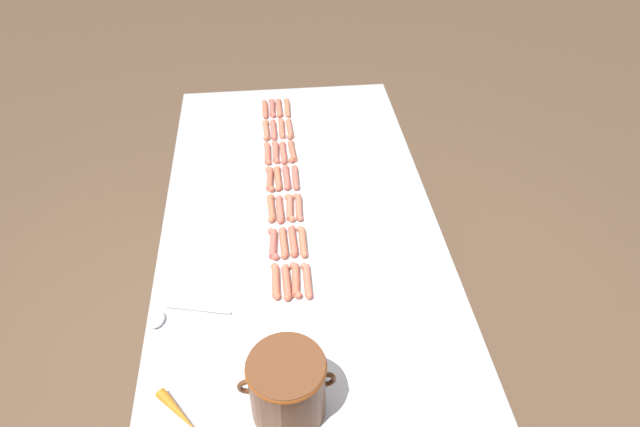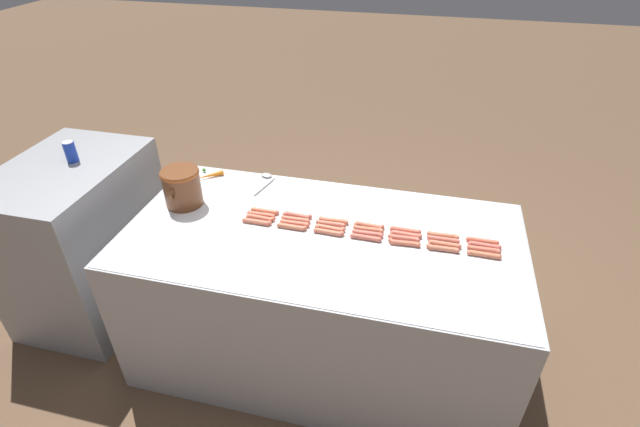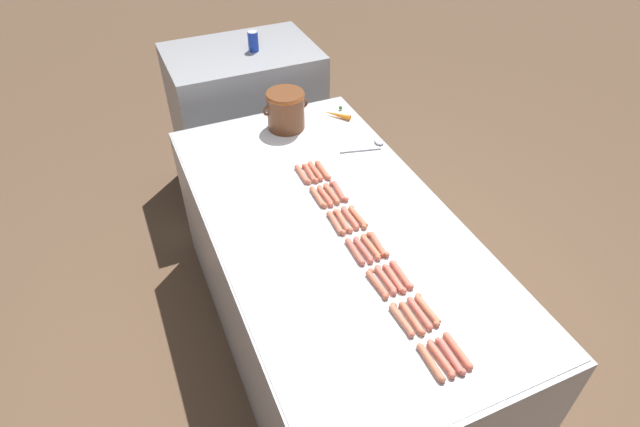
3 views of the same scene
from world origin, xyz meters
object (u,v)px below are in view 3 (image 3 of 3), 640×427
Objects in this scene: hot_dog_14 at (450,356)px; hot_dog_26 at (339,191)px; hot_dog_2 at (378,284)px; hot_dog_6 at (303,174)px; soda_can at (253,41)px; hot_dog_3 at (356,251)px; hot_dog_5 at (319,197)px; hot_dog_11 at (343,221)px; hot_dog_15 at (420,313)px; hot_dog_17 at (371,247)px; back_cabinet at (248,121)px; hot_dog_12 at (325,196)px; hot_dog_27 at (323,170)px; carrot at (337,114)px; hot_dog_20 at (315,171)px; hot_dog_9 at (386,280)px; serving_spoon at (373,144)px; hot_dog_23 at (401,275)px; hot_dog_21 at (458,351)px; hot_dog_0 at (431,362)px; hot_dog_1 at (402,319)px; hot_dog_13 at (310,173)px; hot_dog_19 at (332,193)px; hot_dog_10 at (363,250)px; hot_dog_16 at (394,279)px; hot_dog_4 at (336,223)px; bean_pot at (286,109)px; hot_dog_25 at (358,217)px; hot_dog_22 at (427,310)px; hot_dog_7 at (441,359)px; hot_dog_18 at (350,218)px; hot_dog_24 at (378,244)px.

hot_dog_14 is 0.98m from hot_dog_26.
hot_dog_2 and hot_dog_6 have the same top height.
hot_dog_3 is at bearing -94.68° from soda_can.
hot_dog_5 and hot_dog_11 have the same top height.
hot_dog_17 is (-0.00, 0.38, 0.00)m from hot_dog_15.
back_cabinet is 6.42× the size of hot_dog_12.
hot_dog_26 is at bearing -88.30° from back_cabinet.
carrot is (0.29, 0.46, 0.00)m from hot_dog_27.
hot_dog_20 is 1.00× the size of hot_dog_27.
hot_dog_9 reaches higher than serving_spoon.
hot_dog_2 and hot_dog_23 have the same top height.
hot_dog_0 is at bearing -178.49° from hot_dog_21.
hot_dog_23 is (0.11, 0.19, 0.00)m from hot_dog_1.
hot_dog_5 and hot_dog_14 have the same top height.
hot_dog_13 is 1.00× the size of hot_dog_19.
hot_dog_10 is 1.08× the size of carrot.
hot_dog_2 and hot_dog_11 have the same top height.
hot_dog_9 is at bearing 94.95° from hot_dog_14.
hot_dog_14 is at bearing -92.00° from hot_dog_26.
hot_dog_16 is (0.08, 0.38, 0.00)m from hot_dog_0.
hot_dog_4 is 0.21m from hot_dog_17.
hot_dog_19 is 1.00× the size of hot_dog_21.
hot_dog_12 is 1.00× the size of hot_dog_17.
hot_dog_11 is 1.00× the size of hot_dog_26.
hot_dog_23 is (0.04, -2.00, 0.38)m from back_cabinet.
hot_dog_11 is at bearing -113.33° from carrot.
bean_pot is at bearing 85.13° from hot_dog_3.
hot_dog_10 is (0.04, -0.20, 0.00)m from hot_dog_4.
hot_dog_26 is (0.10, 0.00, 0.00)m from hot_dog_5.
hot_dog_15 is (0.04, -0.77, 0.00)m from hot_dog_12.
hot_dog_3 and hot_dog_25 have the same top height.
hot_dog_23 is at bearing 89.97° from hot_dog_21.
hot_dog_19 is (0.04, 0.20, 0.00)m from hot_dog_11.
hot_dog_2 is 1.00× the size of hot_dog_3.
hot_dog_1 is 1.00× the size of hot_dog_23.
hot_dog_0 is 0.77m from hot_dog_4.
hot_dog_22 is at bearing -87.64° from hot_dog_20.
hot_dog_17 is 0.61× the size of serving_spoon.
hot_dog_20 and hot_dog_21 have the same top height.
hot_dog_0 and hot_dog_16 have the same top height.
carrot reaches higher than hot_dog_7.
hot_dog_10 is (-0.03, -1.81, 0.38)m from back_cabinet.
soda_can is (0.07, 1.57, 0.20)m from hot_dog_18.
carrot reaches higher than hot_dog_1.
hot_dog_23 is (0.04, 0.39, 0.00)m from hot_dog_14.
hot_dog_13 is at bearing -91.30° from back_cabinet.
hot_dog_5 is 1.00× the size of hot_dog_17.
hot_dog_20 is 0.04m from hot_dog_27.
hot_dog_1 is at bearing -105.31° from hot_dog_24.
hot_dog_26 is (-0.00, 0.97, 0.00)m from hot_dog_21.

